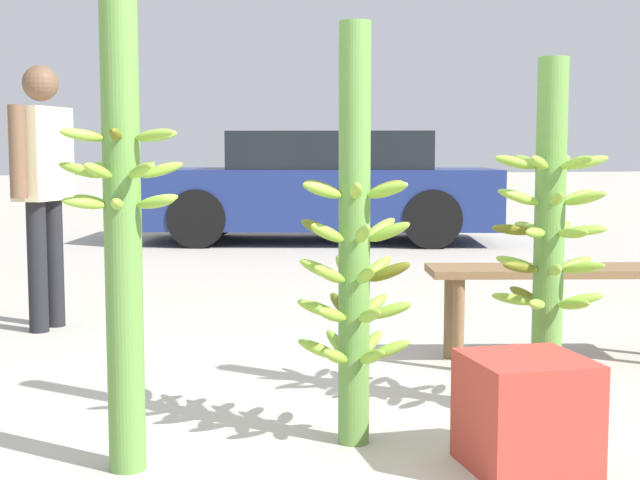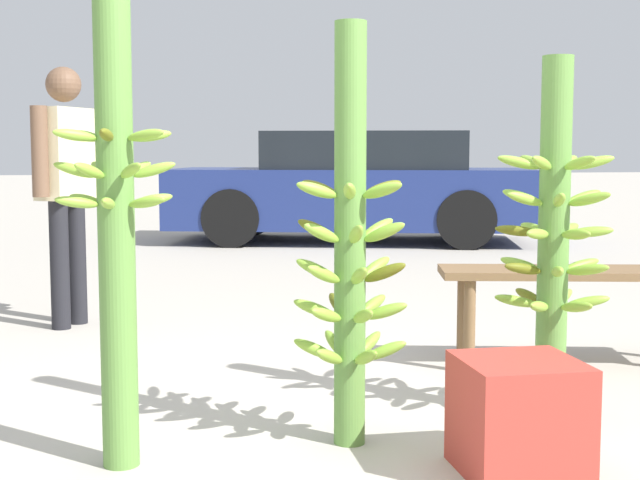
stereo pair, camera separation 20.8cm
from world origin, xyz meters
TOP-DOWN VIEW (x-y plane):
  - ground_plane at (0.00, 0.00)m, footprint 80.00×80.00m
  - banana_stalk_left at (-0.81, 0.07)m, footprint 0.42×0.43m
  - banana_stalk_center at (0.03, 0.15)m, footprint 0.44×0.45m
  - banana_stalk_right at (0.92, 0.31)m, footprint 0.47×0.48m
  - vendor_person at (-1.23, 2.71)m, footprint 0.39×0.59m
  - market_bench at (1.47, 1.11)m, footprint 1.51×0.67m
  - parked_car at (1.71, 7.55)m, footprint 4.62×2.76m
  - produce_crate at (0.53, -0.27)m, footprint 0.40×0.40m

SIDE VIEW (x-z plane):
  - ground_plane at x=0.00m, z-range 0.00..0.00m
  - produce_crate at x=0.53m, z-range 0.00..0.40m
  - market_bench at x=1.47m, z-range 0.17..0.68m
  - parked_car at x=1.71m, z-range -0.01..1.33m
  - banana_stalk_center at x=0.03m, z-range -0.04..1.54m
  - banana_stalk_right at x=0.92m, z-range 0.01..1.50m
  - banana_stalk_left at x=-0.81m, z-range 0.03..1.69m
  - vendor_person at x=-1.23m, z-range 0.16..1.79m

